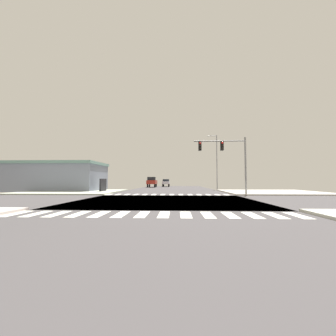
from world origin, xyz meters
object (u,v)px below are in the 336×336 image
at_px(bank_building, 52,177).
at_px(pickup_queued_1, 152,182).
at_px(sedan_farside_2, 166,182).
at_px(street_lamp, 216,158).
at_px(traffic_signal_mast, 225,153).

xyz_separation_m(bank_building, pickup_queued_1, (12.96, 18.70, -0.84)).
xyz_separation_m(bank_building, sedan_farside_2, (15.96, 23.70, -1.02)).
height_order(sedan_farside_2, pickup_queued_1, pickup_queued_1).
bearing_deg(pickup_queued_1, street_lamp, 133.50).
bearing_deg(sedan_farside_2, traffic_signal_mast, 104.27).
bearing_deg(bank_building, sedan_farside_2, 56.05).
distance_m(bank_building, pickup_queued_1, 22.77).
xyz_separation_m(street_lamp, pickup_queued_1, (-12.41, 13.08, -4.19)).
bearing_deg(pickup_queued_1, bank_building, 55.29).
xyz_separation_m(traffic_signal_mast, bank_building, (-24.07, 8.21, -2.50)).
relative_size(traffic_signal_mast, street_lamp, 0.68).
relative_size(sedan_farside_2, pickup_queued_1, 0.84).
bearing_deg(street_lamp, sedan_farside_2, 117.50).
bearing_deg(traffic_signal_mast, bank_building, 161.17).
xyz_separation_m(sedan_farside_2, pickup_queued_1, (-3.00, -5.00, 0.17)).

